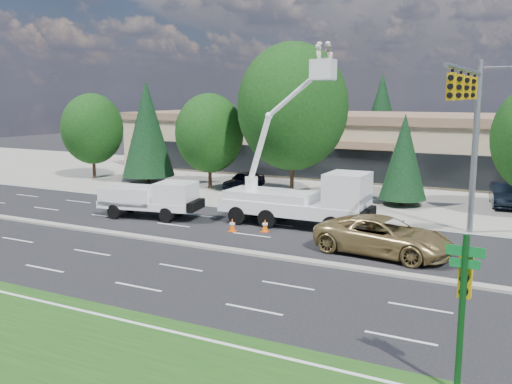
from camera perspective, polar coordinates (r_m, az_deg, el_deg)
The scene contains 22 objects.
ground at distance 27.16m, azimuth -3.64°, elevation -5.78°, with size 140.00×140.00×0.00m, color black.
concrete_apron at distance 45.07m, azimuth 9.68°, elevation 0.33°, with size 140.00×22.00×0.01m, color gray.
road_median at distance 27.15m, azimuth -3.64°, elevation -5.66°, with size 120.00×0.55×0.12m, color gray.
strip_mall at distance 54.24m, azimuth 13.06°, elevation 4.79°, with size 50.40×15.40×5.50m.
tree_front_a at distance 51.71m, azimuth -16.06°, elevation 6.09°, with size 5.32×5.32×7.38m.
tree_front_b at distance 47.76m, azimuth -10.82°, elevation 6.27°, with size 4.28×4.28×8.43m.
tree_front_c at distance 44.30m, azimuth -4.68°, elevation 5.88°, with size 5.31×5.31×7.37m.
tree_front_d at distance 40.89m, azimuth 3.69°, elevation 8.51°, with size 7.88×7.88×10.94m.
tree_front_e at distance 38.53m, azimuth 14.58°, elevation 3.45°, with size 3.08×3.08×6.06m.
tree_back_a at distance 71.76m, azimuth 1.51°, elevation 7.43°, with size 4.15×4.15×8.19m.
tree_back_b at distance 66.74m, azimuth 12.46°, elevation 7.73°, with size 4.92×4.92×9.69m.
signal_mast at distance 29.62m, azimuth 20.78°, elevation 6.79°, with size 2.76×10.16×9.00m.
street_sign_pole at distance 14.83m, azimuth 20.02°, elevation -9.79°, with size 0.90×0.44×4.00m.
utility_pickup at distance 34.35m, azimuth -10.10°, elevation -1.07°, with size 6.04×3.16×2.20m.
bucket_truck at distance 31.39m, azimuth 4.82°, elevation 0.19°, with size 8.36×2.80×9.96m.
traffic_cone_a at distance 35.88m, azimuth -13.68°, elevation -1.66°, with size 0.40×0.40×0.70m.
traffic_cone_b at distance 30.61m, azimuth -2.39°, elevation -3.33°, with size 0.40×0.40×0.70m.
traffic_cone_c at distance 30.51m, azimuth 0.91°, elevation -3.37°, with size 0.40×0.40×0.70m.
traffic_cone_d at distance 28.27m, azimuth 11.60°, elevation -4.63°, with size 0.40×0.40×0.70m.
minivan at distance 26.75m, azimuth 12.65°, elevation -4.32°, with size 2.88×6.25×1.74m, color #A48A4F.
parked_car_west at distance 44.29m, azimuth -1.22°, elevation 1.18°, with size 1.60×3.98×1.36m, color black.
parked_car_east at distance 40.78m, azimuth 23.58°, elevation -0.26°, with size 1.60×4.60×1.52m, color black.
Camera 1 is at (13.66, -22.33, 7.25)m, focal length 40.00 mm.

